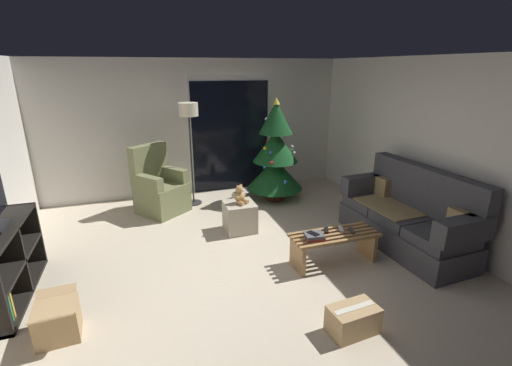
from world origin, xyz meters
TOP-DOWN VIEW (x-y plane):
  - ground_plane at (0.00, 0.00)m, footprint 7.00×7.00m
  - wall_back at (0.00, 3.06)m, footprint 5.72×0.12m
  - wall_right at (2.86, 0.00)m, footprint 0.12×6.00m
  - patio_door_frame at (0.65, 2.99)m, footprint 1.60×0.02m
  - patio_door_glass at (0.65, 2.97)m, footprint 1.50×0.02m
  - couch at (2.32, -0.08)m, footprint 0.86×1.97m
  - coffee_table at (1.12, -0.19)m, footprint 1.10×0.40m
  - remote_graphite at (1.35, -0.21)m, footprint 0.09×0.16m
  - remote_white at (1.25, -0.12)m, footprint 0.10×0.16m
  - remote_black at (1.06, -0.10)m, footprint 0.11×0.16m
  - book_stack at (0.82, -0.23)m, footprint 0.25×0.22m
  - cell_phone at (0.80, -0.23)m, footprint 0.12×0.16m
  - christmas_tree at (1.24, 2.13)m, footprint 1.02×1.02m
  - armchair at (-0.80, 2.20)m, footprint 0.96×0.96m
  - floor_lamp at (-0.22, 2.38)m, footprint 0.32×0.32m
  - media_shelf at (-2.53, 0.23)m, footprint 0.40×1.40m
  - ottoman at (0.27, 1.07)m, footprint 0.44×0.44m
  - teddy_bear_honey at (0.27, 1.06)m, footprint 0.21×0.22m
  - teddy_bear_cream_by_tree at (0.44, 2.01)m, footprint 0.21×0.21m
  - cardboard_box_open_near_shelf at (-1.90, -0.54)m, footprint 0.38×0.52m
  - cardboard_box_taped_mid_floor at (0.67, -1.33)m, footprint 0.48×0.31m

SIDE VIEW (x-z plane):
  - ground_plane at x=0.00m, z-range 0.00..0.00m
  - teddy_bear_cream_by_tree at x=0.44m, z-range -0.02..0.26m
  - cardboard_box_taped_mid_floor at x=0.67m, z-range 0.00..0.26m
  - cardboard_box_open_near_shelf at x=-1.90m, z-range -0.02..0.36m
  - ottoman at x=0.27m, z-range 0.00..0.44m
  - coffee_table at x=1.12m, z-range 0.07..0.47m
  - media_shelf at x=-2.53m, z-range -0.02..0.78m
  - couch at x=2.32m, z-range -0.14..0.94m
  - armchair at x=-0.80m, z-range -0.16..0.97m
  - remote_graphite at x=1.35m, z-range 0.40..0.42m
  - remote_white at x=1.25m, z-range 0.40..0.42m
  - remote_black at x=1.06m, z-range 0.40..0.42m
  - book_stack at x=0.82m, z-range 0.40..0.47m
  - cell_phone at x=0.80m, z-range 0.47..0.48m
  - teddy_bear_honey at x=0.27m, z-range 0.41..0.70m
  - christmas_tree at x=1.24m, z-range -0.10..1.75m
  - patio_door_glass at x=0.65m, z-range 0.00..2.10m
  - patio_door_frame at x=0.65m, z-range 0.00..2.20m
  - wall_back at x=0.00m, z-range 0.00..2.50m
  - wall_right at x=2.86m, z-range 0.00..2.50m
  - floor_lamp at x=-0.22m, z-range 0.61..2.40m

